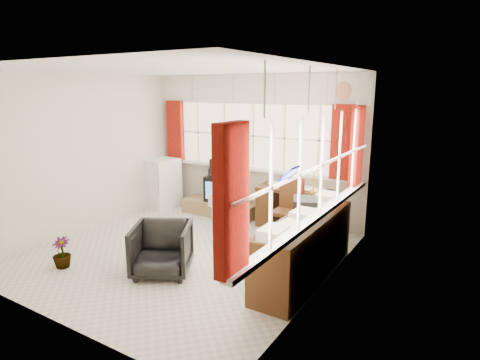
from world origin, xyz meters
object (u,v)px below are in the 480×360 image
(office_chair, at_px, (162,249))
(desk_lamp, at_px, (314,176))
(task_chair, at_px, (289,208))
(credenza, at_px, (305,246))
(desk, at_px, (295,205))
(mini_fridge, at_px, (162,183))
(radiator, at_px, (224,217))
(crt_tv, at_px, (221,188))
(tv_bench, at_px, (220,208))

(office_chair, bearing_deg, desk_lamp, 34.57)
(task_chair, xyz_separation_m, credenza, (0.68, -1.03, -0.11))
(desk, relative_size, mini_fridge, 1.30)
(desk, height_order, mini_fridge, mini_fridge)
(desk_lamp, xyz_separation_m, radiator, (-1.28, -0.57, -0.71))
(radiator, bearing_deg, desk_lamp, 24.09)
(desk_lamp, relative_size, mini_fridge, 0.41)
(desk_lamp, distance_m, office_chair, 2.57)
(office_chair, xyz_separation_m, credenza, (1.54, 0.84, 0.08))
(credenza, height_order, crt_tv, credenza)
(tv_bench, bearing_deg, desk, 3.18)
(desk, bearing_deg, radiator, -139.14)
(task_chair, distance_m, radiator, 1.10)
(task_chair, relative_size, mini_fridge, 1.01)
(radiator, bearing_deg, office_chair, -83.25)
(task_chair, bearing_deg, tv_bench, 162.85)
(credenza, distance_m, mini_fridge, 3.78)
(desk, height_order, task_chair, task_chair)
(office_chair, relative_size, crt_tv, 1.28)
(desk_lamp, distance_m, credenza, 1.57)
(radiator, xyz_separation_m, mini_fridge, (-1.80, 0.53, 0.23))
(task_chair, height_order, radiator, task_chair)
(desk_lamp, xyz_separation_m, crt_tv, (-1.85, 0.19, -0.48))
(radiator, height_order, credenza, credenza)
(tv_bench, bearing_deg, office_chair, -72.55)
(task_chair, xyz_separation_m, office_chair, (-0.85, -1.87, -0.19))
(mini_fridge, bearing_deg, crt_tv, 10.73)
(crt_tv, bearing_deg, office_chair, -72.63)
(desk, distance_m, crt_tv, 1.46)
(office_chair, xyz_separation_m, crt_tv, (-0.76, 2.44, 0.16))
(tv_bench, distance_m, mini_fridge, 1.31)
(desk_lamp, bearing_deg, office_chair, -115.80)
(desk_lamp, distance_m, radiator, 1.57)
(task_chair, height_order, mini_fridge, task_chair)
(task_chair, distance_m, credenza, 1.24)
(office_chair, bearing_deg, mini_fridge, 102.48)
(radiator, distance_m, tv_bench, 0.89)
(desk, xyz_separation_m, desk_lamp, (0.39, -0.20, 0.57))
(task_chair, height_order, crt_tv, task_chair)
(desk, xyz_separation_m, tv_bench, (-1.44, -0.08, -0.26))
(desk, relative_size, radiator, 2.07)
(crt_tv, bearing_deg, task_chair, -19.34)
(desk_lamp, relative_size, office_chair, 0.55)
(mini_fridge, bearing_deg, credenza, -21.10)
(desk, bearing_deg, mini_fridge, -174.93)
(credenza, bearing_deg, desk, 117.70)
(office_chair, bearing_deg, tv_bench, 77.82)
(desk, relative_size, task_chair, 1.29)
(crt_tv, bearing_deg, desk, 0.22)
(office_chair, distance_m, tv_bench, 2.48)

